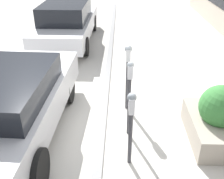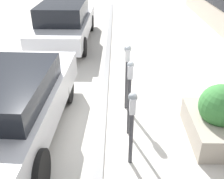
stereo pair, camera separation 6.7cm
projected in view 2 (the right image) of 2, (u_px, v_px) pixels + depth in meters
The scene contains 8 objects.
ground_plane at pixel (106, 131), 5.23m from camera, with size 40.00×40.00×0.00m, color beige.
curb_strip at pixel (102, 130), 5.22m from camera, with size 24.50×0.16×0.04m.
parking_meter_nearest at pixel (132, 117), 4.04m from camera, with size 0.17×0.14×1.36m.
parking_meter_second at pixel (130, 86), 4.67m from camera, with size 0.15×0.13×1.52m.
parking_meter_middle at pixel (127, 68), 5.49m from camera, with size 0.17×0.15×1.49m.
planter_box at pixel (218, 118), 4.85m from camera, with size 1.45×0.99×1.11m.
parked_car_middle at pixel (7, 104), 4.72m from camera, with size 4.18×1.97×1.37m.
parked_car_rear at pixel (65, 22), 9.55m from camera, with size 4.71×1.80×1.48m.
Camera 2 is at (-4.16, -0.19, 3.28)m, focal length 42.00 mm.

